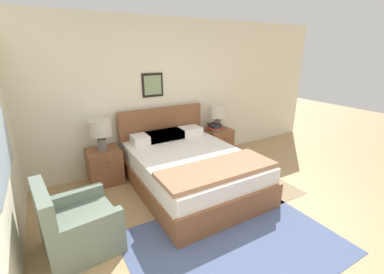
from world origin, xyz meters
name	(u,v)px	position (x,y,z in m)	size (l,w,h in m)	color
ground_plane	(276,247)	(0.00, 0.00, 0.00)	(16.00, 16.00, 0.00)	tan
wall_back	(167,94)	(0.00, 2.77, 1.30)	(7.21, 0.09, 2.60)	beige
area_rug_main	(235,243)	(-0.36, 0.28, 0.00)	(2.29, 1.69, 0.01)	#47567F
area_rug_bedside	(262,183)	(0.90, 1.14, 0.00)	(0.72, 1.17, 0.01)	#897556
bed	(190,168)	(-0.17, 1.64, 0.32)	(1.60, 2.17, 1.09)	brown
armchair	(76,227)	(-1.88, 1.08, 0.27)	(0.80, 0.80, 0.82)	slate
nightstand_near_window	(105,166)	(-1.28, 2.46, 0.28)	(0.51, 0.48, 0.57)	brown
nightstand_by_door	(217,142)	(0.95, 2.46, 0.28)	(0.51, 0.48, 0.57)	brown
table_lamp_near_window	(100,129)	(-1.28, 2.45, 0.91)	(0.33, 0.33, 0.49)	slate
table_lamp_by_door	(218,113)	(0.93, 2.45, 0.91)	(0.33, 0.33, 0.49)	slate
book_thick_bottom	(214,130)	(0.83, 2.42, 0.58)	(0.19, 0.28, 0.03)	#4C7551
book_hardcover_middle	(214,128)	(0.83, 2.42, 0.61)	(0.23, 0.29, 0.04)	#B7332D
book_novel_upper	(215,126)	(0.83, 2.42, 0.65)	(0.16, 0.26, 0.04)	#232328
book_slim_near_top	(215,125)	(0.83, 2.42, 0.69)	(0.20, 0.25, 0.04)	#232328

